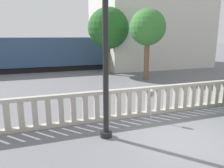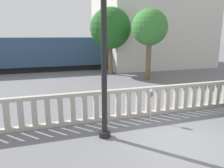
% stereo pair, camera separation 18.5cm
% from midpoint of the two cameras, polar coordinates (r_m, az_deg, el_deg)
% --- Properties ---
extents(ground_plane, '(160.00, 160.00, 0.00)m').
position_cam_midpoint_polar(ground_plane, '(8.02, 16.07, -13.81)').
color(ground_plane, slate).
extents(balustrade, '(13.85, 0.24, 1.29)m').
position_cam_midpoint_polar(balustrade, '(9.80, 7.69, -4.50)').
color(balustrade, '#ADA599').
rests_on(balustrade, ground).
extents(lamppost, '(0.42, 0.42, 5.78)m').
position_cam_midpoint_polar(lamppost, '(7.16, -2.43, 7.32)').
color(lamppost, black).
rests_on(lamppost, ground).
extents(parking_meter, '(0.17, 0.17, 1.37)m').
position_cam_midpoint_polar(parking_meter, '(9.05, 9.72, -3.02)').
color(parking_meter, silver).
rests_on(parking_meter, ground).
extents(train_near, '(26.33, 2.62, 3.93)m').
position_cam_midpoint_polar(train_near, '(23.20, -19.88, 7.45)').
color(train_near, black).
rests_on(train_near, ground).
extents(train_far, '(23.97, 2.87, 3.84)m').
position_cam_midpoint_polar(train_far, '(32.09, -6.36, 9.22)').
color(train_far, black).
rests_on(train_far, ground).
extents(building_block, '(12.01, 9.95, 14.00)m').
position_cam_midpoint_polar(building_block, '(27.67, 9.19, 19.61)').
color(building_block, beige).
rests_on(building_block, ground).
extents(tree_left, '(3.65, 3.65, 5.97)m').
position_cam_midpoint_polar(tree_left, '(19.93, -1.22, 14.32)').
color(tree_left, brown).
rests_on(tree_left, ground).
extents(tree_right, '(2.82, 2.82, 5.56)m').
position_cam_midpoint_polar(tree_right, '(17.67, 8.98, 14.27)').
color(tree_right, brown).
rests_on(tree_right, ground).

